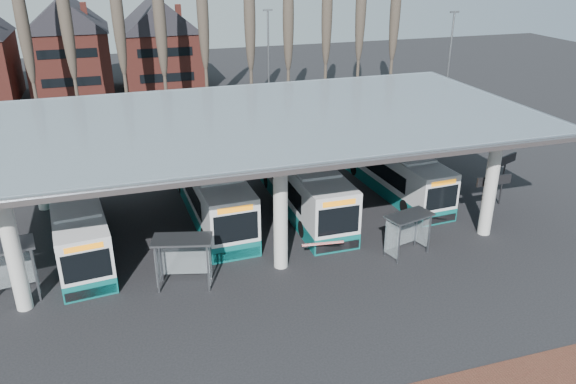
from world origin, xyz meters
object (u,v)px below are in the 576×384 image
object	(u,v)px
shelter_0	(0,261)
bus_2	(301,182)
bus_0	(77,220)
bus_3	(392,169)
shelter_1	(183,250)
shelter_2	(407,225)
bus_1	(209,188)

from	to	relation	value
shelter_0	bus_2	bearing A→B (deg)	10.26
bus_0	bus_3	size ratio (longest dim) A/B	1.03
bus_0	shelter_1	bearing A→B (deg)	-55.41
bus_0	shelter_0	world-z (taller)	bus_0
bus_0	shelter_1	xyz separation A→B (m)	(4.92, -5.72, 0.37)
bus_0	shelter_2	xyz separation A→B (m)	(16.38, -6.20, 0.19)
bus_0	bus_3	world-z (taller)	bus_0
shelter_1	shelter_2	size ratio (longest dim) A/B	1.10
bus_2	shelter_2	distance (m)	8.01
bus_0	bus_2	world-z (taller)	bus_2
bus_1	shelter_0	world-z (taller)	bus_1
bus_1	shelter_1	world-z (taller)	bus_1
bus_1	shelter_0	xyz separation A→B (m)	(-10.55, -6.46, 0.42)
bus_2	bus_3	size ratio (longest dim) A/B	1.09
bus_0	shelter_2	world-z (taller)	bus_0
shelter_2	bus_1	bearing A→B (deg)	123.06
bus_0	bus_1	size ratio (longest dim) A/B	0.93
shelter_0	bus_3	bearing A→B (deg)	6.64
shelter_0	shelter_1	world-z (taller)	shelter_0
bus_0	shelter_0	xyz separation A→B (m)	(-3.04, -4.55, 0.55)
bus_1	shelter_2	size ratio (longest dim) A/B	4.58
bus_0	shelter_0	size ratio (longest dim) A/B	3.58
bus_3	bus_1	bearing A→B (deg)	176.28
bus_1	bus_3	bearing A→B (deg)	-2.86
bus_0	bus_2	bearing A→B (deg)	-1.43
bus_0	bus_2	size ratio (longest dim) A/B	0.94
bus_3	shelter_2	size ratio (longest dim) A/B	4.13
bus_2	shelter_1	distance (m)	10.56
bus_1	shelter_1	distance (m)	8.06
bus_3	shelter_0	distance (m)	23.54
bus_0	shelter_2	distance (m)	17.51
shelter_0	shelter_1	size ratio (longest dim) A/B	1.07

